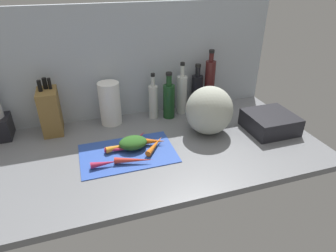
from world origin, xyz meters
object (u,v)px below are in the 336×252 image
at_px(carrot_0, 104,163).
at_px(bottle_2, 182,94).
at_px(dish_rack, 270,122).
at_px(paper_towel_roll, 110,103).
at_px(bottle_3, 197,92).
at_px(bottle_4, 209,84).
at_px(bottle_1, 169,100).
at_px(carrot_4, 119,149).
at_px(knife_block, 50,111).
at_px(bottle_0, 153,101).
at_px(carrot_1, 138,138).
at_px(carrot_5, 155,145).
at_px(carrot_6, 121,146).
at_px(carrot_3, 154,141).
at_px(cutting_board, 128,153).
at_px(winter_squash, 209,110).
at_px(carrot_2, 134,160).

distance_m(carrot_0, bottle_2, 0.64).
bearing_deg(dish_rack, paper_towel_roll, 156.61).
bearing_deg(bottle_3, bottle_4, -8.77).
relative_size(bottle_2, dish_rack, 1.27).
bearing_deg(bottle_4, paper_towel_roll, -179.13).
xyz_separation_m(bottle_3, dish_rack, (0.26, -0.35, -0.07)).
bearing_deg(bottle_1, carrot_0, -137.91).
xyz_separation_m(paper_towel_roll, dish_rack, (0.77, -0.33, -0.07)).
height_order(paper_towel_roll, bottle_1, bottle_1).
relative_size(carrot_4, knife_block, 0.44).
bearing_deg(carrot_4, bottle_0, 50.20).
bearing_deg(bottle_2, carrot_4, -143.60).
xyz_separation_m(carrot_1, bottle_0, (0.15, 0.24, 0.08)).
bearing_deg(dish_rack, carrot_4, 178.01).
height_order(carrot_5, carrot_6, carrot_6).
bearing_deg(dish_rack, carrot_3, 176.56).
xyz_separation_m(carrot_1, bottle_2, (0.32, 0.25, 0.09)).
bearing_deg(carrot_6, bottle_3, 31.50).
xyz_separation_m(carrot_6, bottle_1, (0.32, 0.26, 0.08)).
relative_size(carrot_3, bottle_0, 0.41).
xyz_separation_m(carrot_6, paper_towel_roll, (-0.00, 0.29, 0.09)).
xyz_separation_m(cutting_board, carrot_4, (-0.04, 0.02, 0.02)).
distance_m(carrot_6, bottle_0, 0.38).
relative_size(bottle_0, bottle_1, 0.98).
xyz_separation_m(carrot_3, carrot_4, (-0.17, -0.01, -0.00)).
xyz_separation_m(paper_towel_roll, bottle_3, (0.51, 0.02, -0.00)).
bearing_deg(carrot_0, paper_towel_roll, 77.57).
bearing_deg(carrot_4, bottle_3, 32.08).
height_order(cutting_board, bottle_4, bottle_4).
bearing_deg(knife_block, carrot_0, -62.41).
bearing_deg(bottle_0, carrot_3, -105.10).
distance_m(bottle_0, dish_rack, 0.63).
xyz_separation_m(knife_block, bottle_1, (0.62, -0.04, -0.01)).
bearing_deg(carrot_3, carrot_4, -176.79).
relative_size(winter_squash, dish_rack, 1.05).
relative_size(bottle_1, bottle_3, 0.96).
xyz_separation_m(carrot_3, dish_rack, (0.61, -0.04, 0.02)).
height_order(bottle_3, bottle_4, bottle_4).
bearing_deg(dish_rack, winter_squash, 165.75).
distance_m(paper_towel_roll, bottle_0, 0.24).
xyz_separation_m(carrot_2, carrot_5, (0.12, 0.09, 0.00)).
distance_m(carrot_3, paper_towel_roll, 0.35).
xyz_separation_m(bottle_1, bottle_4, (0.26, 0.04, 0.05)).
relative_size(carrot_5, bottle_1, 0.62).
bearing_deg(carrot_6, bottle_2, 35.91).
xyz_separation_m(carrot_5, paper_towel_roll, (-0.16, 0.32, 0.09)).
height_order(carrot_2, carrot_6, carrot_6).
height_order(carrot_2, carrot_3, carrot_3).
height_order(bottle_0, bottle_2, bottle_2).
relative_size(carrot_0, winter_squash, 0.47).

